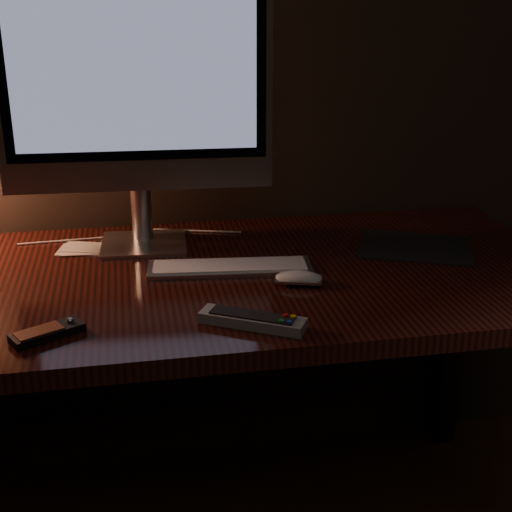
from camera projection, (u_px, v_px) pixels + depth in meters
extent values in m
cube|color=#37110C|center=(218.00, 281.00, 1.59)|extent=(1.60, 0.75, 0.04)
cube|color=black|center=(452.00, 337.00, 2.15)|extent=(0.06, 0.06, 0.71)
cube|color=black|center=(203.00, 325.00, 2.00)|extent=(1.48, 0.02, 0.51)
cube|color=silver|center=(144.00, 244.00, 1.75)|extent=(0.21, 0.19, 0.01)
cylinder|color=silver|center=(142.00, 211.00, 1.76)|extent=(0.05, 0.05, 0.14)
cube|color=silver|center=(134.00, 78.00, 1.60)|extent=(0.63, 0.07, 0.51)
cube|color=black|center=(133.00, 64.00, 1.57)|extent=(0.59, 0.04, 0.43)
cube|color=#8289B1|center=(134.00, 64.00, 1.57)|extent=(0.55, 0.03, 0.39)
cube|color=silver|center=(230.00, 267.00, 1.60)|extent=(0.38, 0.14, 0.01)
cube|color=black|center=(416.00, 247.00, 1.74)|extent=(0.33, 0.30, 0.00)
ellipsoid|color=white|center=(299.00, 280.00, 1.52)|extent=(0.11, 0.08, 0.02)
cube|color=black|center=(47.00, 333.00, 1.29)|extent=(0.14, 0.10, 0.02)
cube|color=maroon|center=(47.00, 329.00, 1.29)|extent=(0.09, 0.07, 0.00)
sphere|color=silver|center=(47.00, 328.00, 1.29)|extent=(0.01, 0.01, 0.01)
cube|color=gray|center=(252.00, 320.00, 1.33)|extent=(0.20, 0.14, 0.02)
cube|color=black|center=(252.00, 315.00, 1.33)|extent=(0.16, 0.11, 0.00)
cylinder|color=red|center=(252.00, 314.00, 1.33)|extent=(0.01, 0.01, 0.00)
cylinder|color=#0C8C19|center=(252.00, 314.00, 1.33)|extent=(0.01, 0.01, 0.00)
cylinder|color=gold|center=(252.00, 314.00, 1.33)|extent=(0.01, 0.01, 0.00)
cylinder|color=#1433BF|center=(252.00, 314.00, 1.33)|extent=(0.01, 0.01, 0.00)
cube|color=white|center=(85.00, 249.00, 1.72)|extent=(0.14, 0.11, 0.01)
cylinder|color=white|center=(135.00, 236.00, 1.81)|extent=(0.55, 0.09, 0.00)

